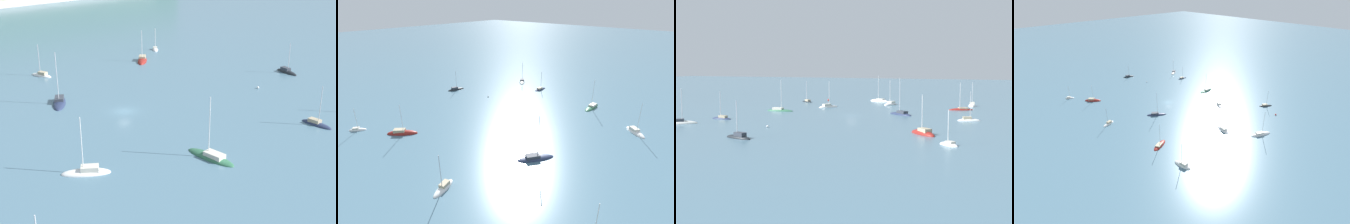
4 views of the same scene
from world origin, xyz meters
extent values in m
plane|color=slate|center=(0.00, 0.00, 0.00)|extent=(600.00, 600.00, 0.00)
ellipsoid|color=black|center=(46.37, -7.13, 0.00)|extent=(3.62, 7.05, 1.39)
cube|color=#333842|center=(46.52, -6.60, 0.81)|extent=(1.92, 2.71, 0.85)
cylinder|color=silver|center=(46.28, -7.45, 3.97)|extent=(0.14, 0.14, 7.17)
ellipsoid|color=white|center=(0.88, 33.01, 0.00)|extent=(3.53, 6.19, 1.29)
cube|color=tan|center=(1.03, 32.56, 0.74)|extent=(1.84, 2.42, 0.77)
cylinder|color=#B2B2B7|center=(0.78, 33.29, 4.04)|extent=(0.14, 0.14, 7.38)
ellipsoid|color=white|center=(-19.98, -15.80, 0.00)|extent=(7.12, 6.12, 1.39)
cube|color=beige|center=(-19.52, -16.14, 0.78)|extent=(3.03, 2.82, 0.80)
cylinder|color=silver|center=(-20.27, -15.58, 4.59)|extent=(0.14, 0.14, 8.41)
ellipsoid|color=maroon|center=(27.87, 26.52, 0.00)|extent=(7.59, 7.51, 1.95)
cube|color=tan|center=(28.34, 26.98, 0.96)|extent=(3.32, 3.30, 0.84)
cylinder|color=silver|center=(27.57, 26.23, 4.47)|extent=(0.14, 0.14, 7.86)
ellipsoid|color=#2D6647|center=(-3.20, -25.06, 0.00)|extent=(2.71, 8.98, 1.23)
cube|color=beige|center=(-3.18, -25.77, 0.71)|extent=(1.81, 3.26, 0.75)
cylinder|color=silver|center=(-3.21, -24.61, 5.11)|extent=(0.14, 0.14, 9.53)
ellipsoid|color=#232D4C|center=(20.75, -29.69, 0.00)|extent=(2.23, 6.19, 1.13)
cube|color=tan|center=(20.78, -29.21, 0.65)|extent=(1.42, 2.27, 0.69)
cylinder|color=silver|center=(20.73, -29.99, 3.87)|extent=(0.14, 0.14, 7.11)
ellipsoid|color=white|center=(32.76, -33.17, 0.00)|extent=(6.81, 8.07, 1.63)
cube|color=#333842|center=(33.15, -33.70, 0.85)|extent=(3.11, 3.39, 0.80)
cylinder|color=silver|center=(32.52, -32.84, 4.62)|extent=(0.14, 0.14, 8.35)
ellipsoid|color=silver|center=(39.27, 33.67, 0.00)|extent=(4.23, 4.60, 1.20)
cube|color=beige|center=(39.51, 33.95, 0.58)|extent=(1.94, 2.01, 0.50)
cylinder|color=silver|center=(39.12, 33.49, 3.44)|extent=(0.14, 0.14, 6.22)
ellipsoid|color=#232D4C|center=(-6.66, 12.79, 0.00)|extent=(7.12, 8.69, 1.39)
cube|color=#333842|center=(-6.25, 13.37, 0.79)|extent=(3.26, 3.62, 0.81)
cylinder|color=silver|center=(-6.91, 12.43, 5.59)|extent=(0.14, 0.14, 10.41)
sphere|color=white|center=(30.64, -9.65, 0.26)|extent=(0.51, 0.51, 0.51)
camera|label=1|loc=(-53.27, -67.14, 32.52)|focal=50.00mm
camera|label=2|loc=(-34.92, 55.74, 33.78)|focal=28.00mm
camera|label=3|loc=(125.32, 46.42, 15.24)|focal=50.00mm
camera|label=4|loc=(-91.22, 77.63, 55.18)|focal=28.00mm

